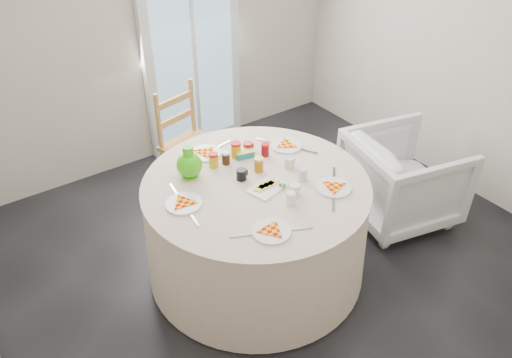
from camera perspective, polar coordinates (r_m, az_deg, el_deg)
floor at (r=3.81m, az=2.97°, el=-9.97°), size 4.00×4.00×0.00m
wall_back at (r=4.64m, az=-12.43°, el=16.82°), size 4.00×0.02×2.60m
wall_right at (r=4.48m, az=24.90°, el=13.77°), size 0.02×4.00×2.60m
glass_door at (r=4.84m, az=-7.37°, el=14.93°), size 1.00×0.08×2.10m
table at (r=3.55m, az=-0.00°, el=-5.63°), size 1.57×1.57×0.80m
wooden_chair at (r=4.29m, az=-7.20°, el=3.59°), size 0.54×0.52×0.99m
armchair at (r=4.21m, az=16.43°, el=0.29°), size 0.90×0.94×0.82m
place_settings at (r=3.31m, az=-0.00°, el=-0.43°), size 1.28×1.28×0.02m
jar_cluster at (r=3.50m, az=-1.99°, el=2.69°), size 0.46×0.30×0.13m
butter_tub at (r=3.57m, az=-1.40°, el=2.80°), size 0.15×0.12×0.05m
green_pitcher at (r=3.35m, az=-7.65°, el=1.74°), size 0.21×0.21×0.22m
cheese_platter at (r=3.25m, az=1.37°, el=-1.09°), size 0.29×0.22×0.03m
mugs_glasses at (r=3.32m, az=2.05°, el=0.56°), size 0.55×0.55×0.10m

